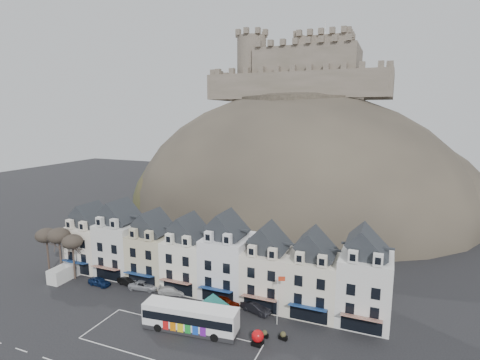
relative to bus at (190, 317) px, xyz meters
The scene contains 21 objects.
ground 5.73m from the bus, 126.83° to the right, with size 300.00×300.00×0.00m, color black.
coach_bay_markings 3.84m from the bus, 111.88° to the right, with size 22.00×7.50×0.01m, color silver.
townhouse_terrace 12.51m from the bus, 104.83° to the left, with size 54.40×9.35×11.80m.
castle_hill 64.69m from the bus, 91.75° to the left, with size 100.00×76.00×68.00m.
castle 81.23m from the bus, 92.18° to the left, with size 50.20×22.20×22.00m.
tree_left_far 33.19m from the bus, 169.14° to the left, with size 3.61×3.61×8.24m.
tree_left_mid 30.34m from the bus, 168.05° to the left, with size 3.78×3.78×8.64m.
tree_left_near 27.34m from the bus, 166.73° to the left, with size 3.43×3.43×7.84m.
bus is the anchor object (origin of this frame).
bus_shelter 3.76m from the bus, 60.14° to the left, with size 5.98×5.98×4.13m.
red_buoy 9.13m from the bus, ahead, with size 1.52×1.52×1.88m.
flagpole 11.75m from the bus, 29.61° to the left, with size 0.97×0.41×7.07m.
white_van 28.12m from the bus, 169.37° to the left, with size 2.39×5.28×2.39m.
planter_west 9.77m from the bus, 13.40° to the left, with size 0.97×0.67×0.96m.
planter_east 12.06m from the bus, 12.96° to the left, with size 1.15×0.75×1.06m.
car_navy 21.27m from the bus, 164.40° to the left, with size 1.61×3.99×1.36m, color #0E1F48.
car_black 17.72m from the bus, 154.61° to the left, with size 1.48×4.23×1.39m, color black.
car_silver 14.89m from the bus, 149.89° to the left, with size 2.25×4.80×1.36m, color #B4B6BC.
car_white 10.91m from the bus, 134.80° to the left, with size 1.82×4.49×1.30m, color silver.
car_maroon 7.94m from the bus, 78.46° to the left, with size 1.78×4.41×1.50m, color #530F04.
car_charcoal 9.89m from the bus, 50.25° to the left, with size 1.61×4.63×1.52m, color black.
Camera 1 is at (26.13, -34.48, 27.85)m, focal length 28.00 mm.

